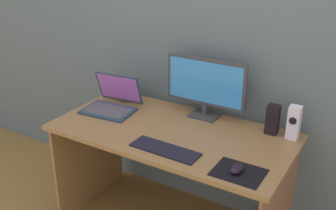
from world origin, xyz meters
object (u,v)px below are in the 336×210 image
object	(u,v)px
speaker_right	(294,123)
speaker_near_monitor	(273,119)
keyboard_external	(165,150)
laptop	(112,103)
fishbowl	(126,89)
monitor	(205,86)
mouse	(237,168)

from	to	relation	value
speaker_right	speaker_near_monitor	xyz separation A→B (m)	(-0.12, -0.00, -0.01)
keyboard_external	laptop	bearing A→B (deg)	155.46
speaker_right	keyboard_external	bearing A→B (deg)	-137.92
speaker_right	fishbowl	bearing A→B (deg)	-179.25
laptop	fishbowl	bearing A→B (deg)	97.06
laptop	keyboard_external	bearing A→B (deg)	-25.76
speaker_near_monitor	laptop	world-z (taller)	laptop
speaker_right	laptop	xyz separation A→B (m)	(-1.13, -0.21, -0.05)
speaker_right	laptop	world-z (taller)	laptop
speaker_near_monitor	laptop	xyz separation A→B (m)	(-1.01, -0.21, -0.04)
speaker_right	fishbowl	size ratio (longest dim) A/B	1.21
monitor	keyboard_external	size ratio (longest dim) A/B	1.36
speaker_right	speaker_near_monitor	world-z (taller)	speaker_right
monitor	laptop	world-z (taller)	monitor
monitor	laptop	xyz separation A→B (m)	(-0.57, -0.22, -0.16)
fishbowl	speaker_near_monitor	bearing A→B (deg)	0.83
monitor	fishbowl	world-z (taller)	monitor
keyboard_external	mouse	size ratio (longest dim) A/B	3.90
monitor	laptop	bearing A→B (deg)	-159.14
speaker_right	speaker_near_monitor	distance (m)	0.12
monitor	speaker_near_monitor	xyz separation A→B (m)	(0.44, -0.00, -0.12)
laptop	mouse	distance (m)	1.04
mouse	speaker_right	bearing A→B (deg)	77.83
fishbowl	mouse	world-z (taller)	fishbowl
speaker_right	keyboard_external	xyz separation A→B (m)	(-0.55, -0.50, -0.09)
fishbowl	mouse	size ratio (longest dim) A/B	1.63
monitor	mouse	xyz separation A→B (m)	(0.43, -0.50, -0.19)
speaker_near_monitor	keyboard_external	bearing A→B (deg)	-130.78
laptop	speaker_right	bearing A→B (deg)	10.67
speaker_near_monitor	mouse	bearing A→B (deg)	-91.51
speaker_right	speaker_near_monitor	size ratio (longest dim) A/B	1.12
mouse	monitor	bearing A→B (deg)	133.39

